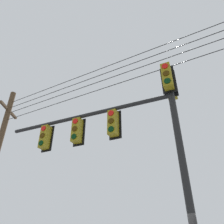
# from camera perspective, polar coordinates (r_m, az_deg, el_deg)

# --- Properties ---
(signal_mast_assembly) EXTENTS (1.49, 6.63, 6.98)m
(signal_mast_assembly) POSITION_cam_1_polar(r_m,az_deg,el_deg) (7.14, 3.34, -4.11)
(signal_mast_assembly) COLOR black
(signal_mast_assembly) RESTS_ON ground
(overhead_wire_span) EXTENTS (4.91, 18.36, 1.87)m
(overhead_wire_span) POSITION_cam_1_polar(r_m,az_deg,el_deg) (8.21, 19.36, 15.59)
(overhead_wire_span) COLOR black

